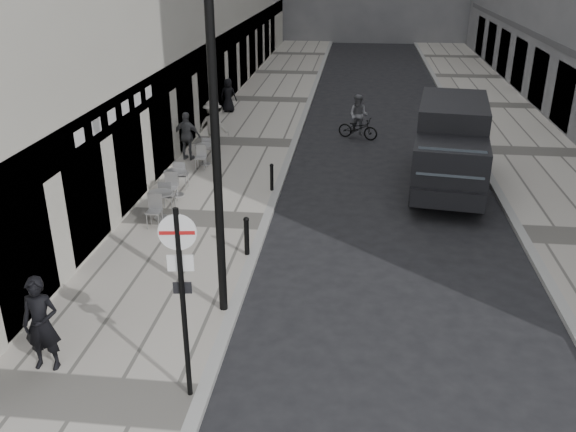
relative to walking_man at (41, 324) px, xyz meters
name	(u,v)px	position (x,y,z in m)	size (l,w,h in m)	color
sidewalk	(244,143)	(0.96, 14.55, -0.97)	(4.00, 60.00, 0.12)	#A7A197
far_sidewalk	(529,152)	(11.96, 14.55, -0.97)	(4.00, 60.00, 0.12)	#A7A197
walking_man	(41,324)	(0.00, 0.00, 0.00)	(0.67, 0.44, 1.83)	black
sign_post	(181,281)	(2.76, -0.44, 1.30)	(0.59, 0.14, 3.45)	black
lamppost	(216,139)	(2.76, 2.29, 2.81)	(0.30, 0.30, 6.69)	black
bollard_near	(272,178)	(2.81, 9.34, -0.50)	(0.11, 0.11, 0.82)	black
bollard_far	(247,237)	(2.81, 4.85, -0.44)	(0.13, 0.13, 0.94)	black
panel_van	(451,142)	(8.41, 10.63, 0.48)	(2.84, 5.93, 2.69)	black
cyclist	(358,122)	(5.46, 15.90, -0.33)	(1.78, 1.13, 1.81)	black
pedestrian_a	(187,136)	(-0.64, 12.09, -0.04)	(1.02, 0.43, 1.74)	#4F5053
pedestrian_b	(213,126)	(0.04, 13.31, 0.04)	(1.24, 0.71, 1.91)	#A29E95
pedestrian_c	(228,95)	(-0.64, 19.33, -0.13)	(0.76, 0.50, 1.56)	black
cafe_table_near	(176,181)	(-0.06, 8.55, -0.44)	(0.72, 1.63, 0.93)	silver
cafe_table_mid	(161,203)	(0.02, 6.78, -0.45)	(0.71, 1.61, 0.92)	#A6A6A8
cafe_table_far	(204,153)	(0.09, 11.61, -0.49)	(0.65, 1.47, 0.84)	silver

